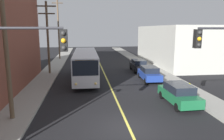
% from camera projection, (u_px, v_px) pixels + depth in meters
% --- Properties ---
extents(ground_plane, '(120.00, 120.00, 0.00)m').
position_uv_depth(ground_plane, '(129.00, 128.00, 12.76)').
color(ground_plane, black).
extents(sidewalk_left, '(2.50, 90.00, 0.15)m').
position_uv_depth(sidewalk_left, '(39.00, 87.00, 21.58)').
color(sidewalk_left, gray).
rests_on(sidewalk_left, ground).
extents(sidewalk_right, '(2.50, 90.00, 0.15)m').
position_uv_depth(sidewalk_right, '(175.00, 82.00, 23.39)').
color(sidewalk_right, gray).
rests_on(sidewalk_right, ground).
extents(lane_stripe_center, '(0.16, 60.00, 0.01)m').
position_uv_depth(lane_stripe_center, '(105.00, 75.00, 27.37)').
color(lane_stripe_center, '#D8CC4C').
rests_on(lane_stripe_center, ground).
extents(building_right_warehouse, '(12.00, 18.39, 6.33)m').
position_uv_depth(building_right_warehouse, '(186.00, 45.00, 36.09)').
color(building_right_warehouse, '#B2B2A8').
rests_on(building_right_warehouse, ground).
extents(city_bus, '(2.63, 12.17, 3.20)m').
position_uv_depth(city_bus, '(86.00, 64.00, 25.15)').
color(city_bus, silver).
rests_on(city_bus, ground).
extents(parked_car_green, '(1.90, 4.44, 1.62)m').
position_uv_depth(parked_car_green, '(179.00, 94.00, 16.68)').
color(parked_car_green, '#196038').
rests_on(parked_car_green, ground).
extents(parked_car_blue, '(1.95, 4.46, 1.62)m').
position_uv_depth(parked_car_blue, '(149.00, 73.00, 24.39)').
color(parked_car_blue, navy).
rests_on(parked_car_blue, ground).
extents(parked_car_black, '(1.89, 4.43, 1.62)m').
position_uv_depth(parked_car_black, '(139.00, 65.00, 29.82)').
color(parked_car_black, black).
rests_on(parked_car_black, ground).
extents(utility_pole_near, '(2.40, 0.28, 10.28)m').
position_uv_depth(utility_pole_near, '(4.00, 29.00, 12.77)').
color(utility_pole_near, brown).
rests_on(utility_pole_near, sidewalk_left).
extents(utility_pole_mid, '(2.40, 0.28, 9.07)m').
position_uv_depth(utility_pole_mid, '(48.00, 34.00, 27.15)').
color(utility_pole_mid, brown).
rests_on(utility_pole_mid, sidewalk_left).
extents(utility_pole_far, '(2.40, 0.28, 11.97)m').
position_uv_depth(utility_pole_far, '(58.00, 25.00, 40.65)').
color(utility_pole_far, brown).
rests_on(utility_pole_far, sidewalk_left).
extents(traffic_signal_left_corner, '(3.75, 0.48, 6.00)m').
position_uv_depth(traffic_signal_left_corner, '(20.00, 63.00, 9.60)').
color(traffic_signal_left_corner, '#2D2D33').
rests_on(traffic_signal_left_corner, sidewalk_left).
extents(fire_hydrant, '(0.44, 0.26, 0.84)m').
position_uv_depth(fire_hydrant, '(189.00, 87.00, 19.46)').
color(fire_hydrant, red).
rests_on(fire_hydrant, sidewalk_right).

